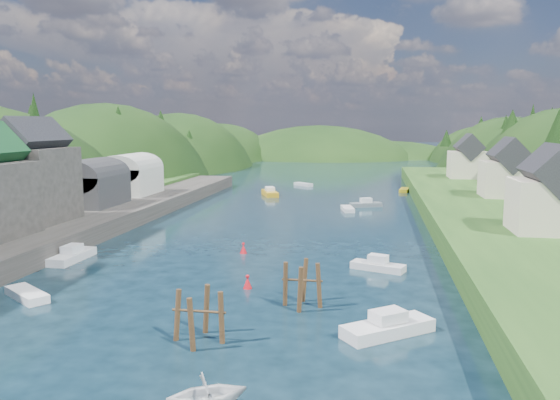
% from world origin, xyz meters
% --- Properties ---
extents(ground, '(600.00, 600.00, 0.00)m').
position_xyz_m(ground, '(0.00, 50.00, 0.00)').
color(ground, black).
rests_on(ground, ground).
extents(hillside_left, '(44.00, 245.56, 52.00)m').
position_xyz_m(hillside_left, '(-45.00, 75.00, -8.03)').
color(hillside_left, black).
rests_on(hillside_left, ground).
extents(hillside_right, '(36.00, 245.56, 48.00)m').
position_xyz_m(hillside_right, '(45.00, 75.00, -7.41)').
color(hillside_right, black).
rests_on(hillside_right, ground).
extents(far_hills, '(103.00, 68.00, 44.00)m').
position_xyz_m(far_hills, '(1.22, 174.01, -10.80)').
color(far_hills, black).
rests_on(far_hills, ground).
extents(hill_trees, '(90.94, 152.80, 11.76)m').
position_xyz_m(hill_trees, '(1.19, 64.23, 11.13)').
color(hill_trees, black).
rests_on(hill_trees, ground).
extents(quay_left, '(12.00, 110.00, 2.00)m').
position_xyz_m(quay_left, '(-24.00, 20.00, 1.00)').
color(quay_left, '#2D2B28').
rests_on(quay_left, ground).
extents(boat_sheds, '(7.00, 21.00, 7.50)m').
position_xyz_m(boat_sheds, '(-26.00, 39.00, 5.27)').
color(boat_sheds, '#2D2D30').
rests_on(boat_sheds, quay_left).
extents(terrace_right, '(16.00, 120.00, 2.40)m').
position_xyz_m(terrace_right, '(25.00, 40.00, 1.20)').
color(terrace_right, '#234719').
rests_on(terrace_right, ground).
extents(right_bank_cottages, '(9.00, 59.24, 8.41)m').
position_xyz_m(right_bank_cottages, '(28.00, 48.33, 5.84)').
color(right_bank_cottages, beige).
rests_on(right_bank_cottages, terrace_right).
extents(piling_cluster_near, '(3.23, 3.01, 3.65)m').
position_xyz_m(piling_cluster_near, '(0.63, -3.35, 1.26)').
color(piling_cluster_near, '#382314').
rests_on(piling_cluster_near, ground).
extents(piling_cluster_far, '(2.84, 2.68, 3.73)m').
position_xyz_m(piling_cluster_far, '(5.73, 3.79, 1.29)').
color(piling_cluster_far, '#382314').
rests_on(piling_cluster_far, ground).
extents(channel_buoy_near, '(0.70, 0.70, 1.10)m').
position_xyz_m(channel_buoy_near, '(1.04, 7.21, 0.48)').
color(channel_buoy_near, '#B40E17').
rests_on(channel_buoy_near, ground).
extents(channel_buoy_far, '(0.70, 0.70, 1.10)m').
position_xyz_m(channel_buoy_far, '(-1.99, 18.38, 0.48)').
color(channel_buoy_far, '#B40E17').
rests_on(channel_buoy_far, ground).
extents(moored_boats, '(35.29, 92.48, 2.48)m').
position_xyz_m(moored_boats, '(-3.11, 12.81, 0.70)').
color(moored_boats, slate).
rests_on(moored_boats, ground).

